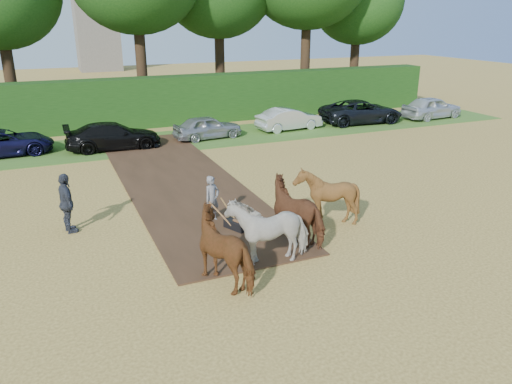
{
  "coord_description": "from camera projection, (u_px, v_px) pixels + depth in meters",
  "views": [
    {
      "loc": [
        -3.33,
        -12.63,
        6.57
      ],
      "look_at": [
        2.39,
        0.77,
        1.4
      ],
      "focal_mm": 35.0,
      "sensor_mm": 36.0,
      "label": 1
    }
  ],
  "objects": [
    {
      "name": "ground",
      "position": [
        190.0,
        257.0,
        14.37
      ],
      "size": [
        120.0,
        120.0,
        0.0
      ],
      "primitive_type": "plane",
      "color": "gold",
      "rests_on": "ground"
    },
    {
      "name": "earth_strip",
      "position": [
        178.0,
        180.0,
        20.99
      ],
      "size": [
        4.5,
        17.0,
        0.05
      ],
      "primitive_type": "cube",
      "color": "#472D1C",
      "rests_on": "ground"
    },
    {
      "name": "grass_verge",
      "position": [
        117.0,
        146.0,
        26.5
      ],
      "size": [
        50.0,
        5.0,
        0.03
      ],
      "primitive_type": "cube",
      "color": "#38601E",
      "rests_on": "ground"
    },
    {
      "name": "hedgerow",
      "position": [
        103.0,
        105.0,
        29.91
      ],
      "size": [
        46.0,
        1.6,
        3.0
      ],
      "primitive_type": "cube",
      "color": "#14380F",
      "rests_on": "ground"
    },
    {
      "name": "spectator_far",
      "position": [
        67.0,
        203.0,
        15.7
      ],
      "size": [
        0.7,
        1.22,
        1.96
      ],
      "primitive_type": "imported",
      "rotation": [
        0.0,
        0.0,
        1.78
      ],
      "color": "#292D37",
      "rests_on": "ground"
    },
    {
      "name": "plough_team",
      "position": [
        282.0,
        218.0,
        14.62
      ],
      "size": [
        6.32,
        5.54,
        1.92
      ],
      "color": "brown",
      "rests_on": "ground"
    },
    {
      "name": "parked_cars",
      "position": [
        185.0,
        128.0,
        27.62
      ],
      "size": [
        40.77,
        3.23,
        1.49
      ],
      "color": "silver",
      "rests_on": "ground"
    }
  ]
}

